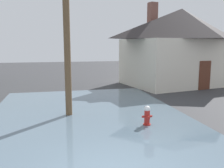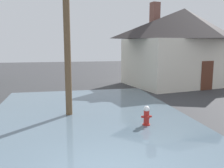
# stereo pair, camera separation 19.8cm
# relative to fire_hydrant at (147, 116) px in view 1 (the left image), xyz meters

# --- Properties ---
(flood_puddle) EXTENTS (8.47, 12.76, 0.06)m
(flood_puddle) POSITION_rel_fire_hydrant_xyz_m (-2.06, 1.33, -0.37)
(flood_puddle) COLOR slate
(flood_puddle) RESTS_ON ground
(fire_hydrant) EXTENTS (0.41, 0.35, 0.81)m
(fire_hydrant) POSITION_rel_fire_hydrant_xyz_m (0.00, 0.00, 0.00)
(fire_hydrant) COLOR #AD231E
(fire_hydrant) RESTS_ON ground
(utility_pole) EXTENTS (1.60, 0.28, 8.30)m
(utility_pole) POSITION_rel_fire_hydrant_xyz_m (-2.85, 2.06, 3.93)
(utility_pole) COLOR brown
(utility_pole) RESTS_ON ground
(house) EXTENTS (9.65, 7.33, 6.26)m
(house) POSITION_rel_fire_hydrant_xyz_m (6.13, 9.06, 2.62)
(house) COLOR silver
(house) RESTS_ON ground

